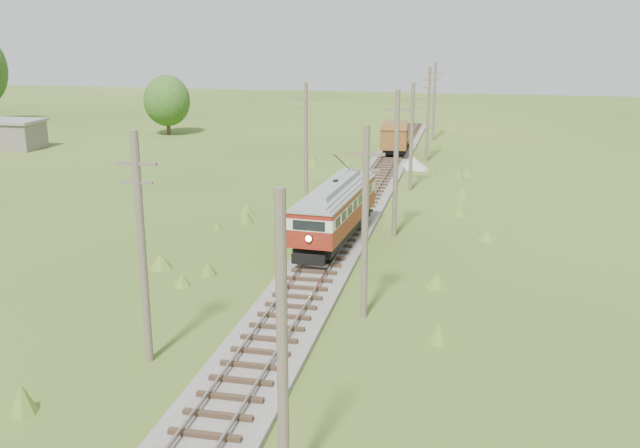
# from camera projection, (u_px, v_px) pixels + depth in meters

# --- Properties ---
(railbed_main) EXTENTS (3.60, 96.00, 0.57)m
(railbed_main) POSITION_uv_depth(u_px,v_px,m) (351.00, 218.00, 47.60)
(railbed_main) COLOR #605B54
(railbed_main) RESTS_ON ground
(streetcar) EXTENTS (3.27, 11.07, 5.01)m
(streetcar) POSITION_uv_depth(u_px,v_px,m) (335.00, 206.00, 41.70)
(streetcar) COLOR black
(streetcar) RESTS_ON ground
(gondola) EXTENTS (3.14, 7.92, 2.57)m
(gondola) POSITION_uv_depth(u_px,v_px,m) (394.00, 136.00, 71.06)
(gondola) COLOR black
(gondola) RESTS_ON ground
(gravel_pile) EXTENTS (2.89, 3.06, 1.05)m
(gravel_pile) POSITION_uv_depth(u_px,v_px,m) (414.00, 163.00, 65.10)
(gravel_pile) COLOR gray
(gravel_pile) RESTS_ON ground
(utility_pole_r_1) EXTENTS (0.30, 0.30, 8.80)m
(utility_pole_r_1) POSITION_uv_depth(u_px,v_px,m) (282.00, 352.00, 18.53)
(utility_pole_r_1) COLOR brown
(utility_pole_r_1) RESTS_ON ground
(utility_pole_r_2) EXTENTS (1.60, 0.30, 8.60)m
(utility_pole_r_2) POSITION_uv_depth(u_px,v_px,m) (365.00, 222.00, 30.73)
(utility_pole_r_2) COLOR brown
(utility_pole_r_2) RESTS_ON ground
(utility_pole_r_3) EXTENTS (1.60, 0.30, 9.00)m
(utility_pole_r_3) POSITION_uv_depth(u_px,v_px,m) (396.00, 163.00, 42.93)
(utility_pole_r_3) COLOR brown
(utility_pole_r_3) RESTS_ON ground
(utility_pole_r_4) EXTENTS (1.60, 0.30, 8.40)m
(utility_pole_r_4) POSITION_uv_depth(u_px,v_px,m) (412.00, 136.00, 55.30)
(utility_pole_r_4) COLOR brown
(utility_pole_r_4) RESTS_ON ground
(utility_pole_r_5) EXTENTS (1.60, 0.30, 8.90)m
(utility_pole_r_5) POSITION_uv_depth(u_px,v_px,m) (428.00, 113.00, 67.39)
(utility_pole_r_5) COLOR brown
(utility_pole_r_5) RESTS_ON ground
(utility_pole_r_6) EXTENTS (1.60, 0.30, 8.70)m
(utility_pole_r_6) POSITION_uv_depth(u_px,v_px,m) (434.00, 101.00, 79.70)
(utility_pole_r_6) COLOR brown
(utility_pole_r_6) RESTS_ON ground
(utility_pole_l_a) EXTENTS (1.60, 0.30, 9.00)m
(utility_pole_l_a) POSITION_uv_depth(u_px,v_px,m) (142.00, 247.00, 26.54)
(utility_pole_l_a) COLOR brown
(utility_pole_l_a) RESTS_ON ground
(utility_pole_l_b) EXTENTS (1.60, 0.30, 8.60)m
(utility_pole_l_b) POSITION_uv_depth(u_px,v_px,m) (306.00, 139.00, 53.02)
(utility_pole_l_b) COLOR brown
(utility_pole_l_b) RESTS_ON ground
(tree_mid_a) EXTENTS (5.46, 5.46, 7.03)m
(tree_mid_a) POSITION_uv_depth(u_px,v_px,m) (167.00, 101.00, 84.26)
(tree_mid_a) COLOR #38281C
(tree_mid_a) RESTS_ON ground
(shed) EXTENTS (6.40, 4.40, 3.10)m
(shed) POSITION_uv_depth(u_px,v_px,m) (11.00, 134.00, 75.11)
(shed) COLOR slate
(shed) RESTS_ON ground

